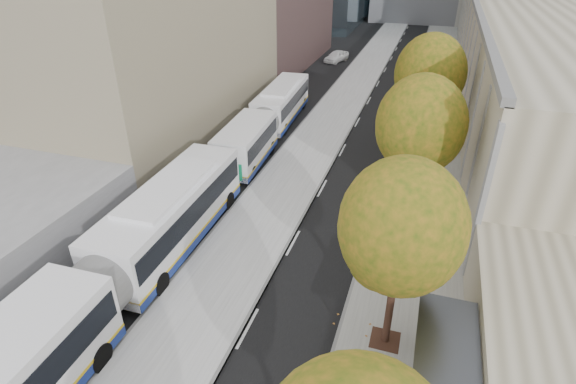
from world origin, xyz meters
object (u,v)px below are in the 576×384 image
at_px(bus_far, 268,117).
at_px(distant_car, 336,56).
at_px(bus_shelter, 452,357).
at_px(bus_near, 121,265).

xyz_separation_m(bus_far, distant_car, (-0.32, 25.29, -0.85)).
xyz_separation_m(bus_shelter, bus_far, (-13.34, 19.87, -0.66)).
distance_m(bus_shelter, bus_far, 23.94).
distance_m(bus_shelter, bus_near, 12.95).
bearing_deg(bus_far, bus_shelter, -59.31).
bearing_deg(bus_far, distant_car, 87.56).
height_order(bus_near, distant_car, bus_near).
bearing_deg(bus_near, bus_shelter, -6.09).
bearing_deg(bus_shelter, distant_car, 106.84).
xyz_separation_m(bus_near, bus_far, (-0.45, 18.76, -0.17)).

